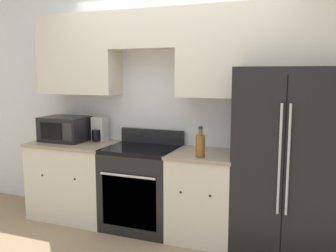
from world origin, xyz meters
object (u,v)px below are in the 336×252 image
object	(u,v)px
oven_range	(142,187)
bottle	(200,145)
microwave	(65,129)
refrigerator	(287,160)

from	to	relation	value
oven_range	bottle	xyz separation A→B (m)	(0.71, -0.21, 0.55)
microwave	bottle	world-z (taller)	bottle
oven_range	microwave	world-z (taller)	microwave
refrigerator	microwave	world-z (taller)	refrigerator
refrigerator	microwave	size ratio (longest dim) A/B	3.36
oven_range	microwave	distance (m)	1.16
oven_range	microwave	bearing A→B (deg)	177.76
oven_range	bottle	world-z (taller)	bottle
refrigerator	bottle	size ratio (longest dim) A/B	5.88
oven_range	refrigerator	distance (m)	1.54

